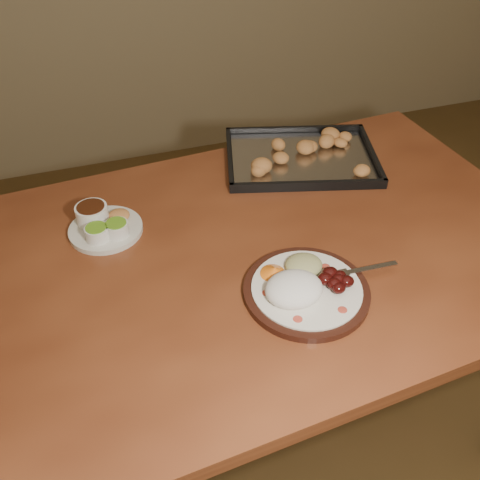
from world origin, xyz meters
name	(u,v)px	position (x,y,z in m)	size (l,w,h in m)	color
ground	(359,474)	(0.00, 0.00, 0.00)	(4.00, 4.00, 0.00)	brown
dining_table	(241,282)	(-0.29, 0.26, 0.65)	(1.56, 1.01, 0.75)	brown
dinner_plate	(304,287)	(-0.20, 0.09, 0.77)	(0.35, 0.27, 0.06)	black
condiment_saucer	(103,224)	(-0.58, 0.43, 0.77)	(0.18, 0.18, 0.06)	beige
baking_tray	(301,156)	(0.00, 0.58, 0.76)	(0.49, 0.41, 0.04)	black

